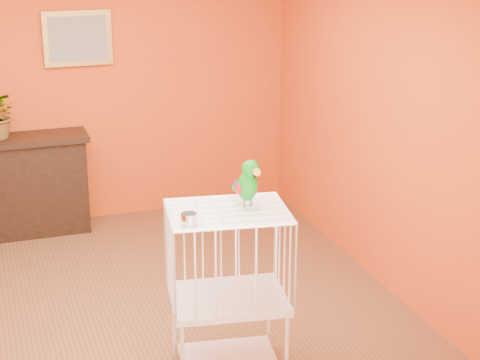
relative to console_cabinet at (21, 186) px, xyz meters
name	(u,v)px	position (x,y,z in m)	size (l,w,h in m)	color
ground	(137,322)	(0.62, -2.03, -0.46)	(4.50, 4.50, 0.00)	brown
room_shell	(127,110)	(0.62, -2.03, 1.12)	(4.50, 4.50, 4.50)	#C63F12
console_cabinet	(21,186)	(0.00, 0.00, 0.00)	(1.24, 0.45, 0.92)	black
framed_picture	(78,38)	(0.62, 0.19, 1.29)	(0.62, 0.04, 0.50)	#B59340
birdcage	(228,290)	(1.05, -2.87, 0.12)	(0.79, 0.65, 1.11)	white
feed_cup	(189,219)	(0.76, -3.02, 0.69)	(0.10, 0.10, 0.07)	silver
parrot	(248,182)	(1.19, -2.84, 0.81)	(0.16, 0.28, 0.31)	#59544C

